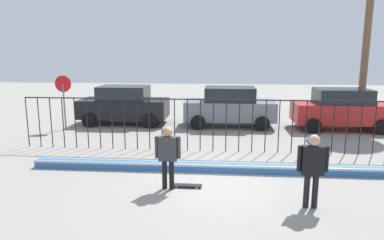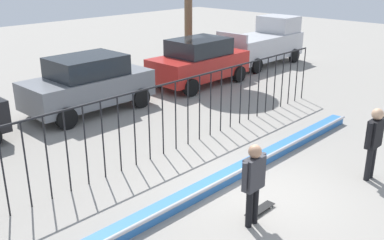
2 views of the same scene
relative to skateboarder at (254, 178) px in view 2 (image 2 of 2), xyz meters
name	(u,v)px [view 2 (image 2 of 2)]	position (x,y,z in m)	size (l,w,h in m)	color
ground_plane	(261,195)	(1.08, 0.53, -1.01)	(60.00, 60.00, 0.00)	gray
bowl_coping_ledge	(228,176)	(1.08, 1.48, -0.89)	(11.00, 0.41, 0.27)	#2D6BB7
perimeter_fence	(163,112)	(1.08, 3.70, 0.16)	(14.04, 0.04, 1.91)	black
skateboarder	(254,178)	(0.00, 0.00, 0.00)	(0.68, 0.25, 1.68)	black
skateboard	(260,209)	(0.48, 0.14, -0.95)	(0.80, 0.20, 0.07)	black
camera_operator	(374,137)	(3.46, -0.83, 0.04)	(0.71, 0.26, 1.74)	black
parked_car_gray	(88,83)	(1.76, 8.13, -0.04)	(4.30, 2.12, 1.90)	slate
parked_car_red	(199,61)	(6.88, 7.82, -0.04)	(4.30, 2.12, 1.90)	#B2231E
pickup_truck	(264,43)	(11.96, 8.21, 0.03)	(4.70, 2.12, 2.24)	#B7B7BC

